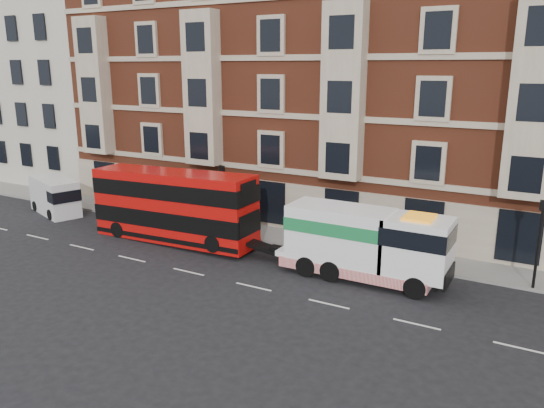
{
  "coord_description": "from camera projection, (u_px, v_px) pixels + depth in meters",
  "views": [
    {
      "loc": [
        12.54,
        -20.63,
        10.51
      ],
      "look_at": [
        -1.19,
        4.0,
        3.14
      ],
      "focal_mm": 35.0,
      "sensor_mm": 36.0,
      "label": 1
    }
  ],
  "objects": [
    {
      "name": "lamp_post_west",
      "position": [
        222.0,
        194.0,
        33.39
      ],
      "size": [
        0.35,
        0.15,
        4.35
      ],
      "color": "black",
      "rests_on": "sidewalk"
    },
    {
      "name": "double_decker_bus",
      "position": [
        173.0,
        205.0,
        32.16
      ],
      "size": [
        10.83,
        2.49,
        4.38
      ],
      "color": "red",
      "rests_on": "ground"
    },
    {
      "name": "sidewalk",
      "position": [
        317.0,
        242.0,
        32.32
      ],
      "size": [
        90.0,
        3.0,
        0.15
      ],
      "primitive_type": "cube",
      "color": "slate",
      "rests_on": "ground"
    },
    {
      "name": "lamp_post_east",
      "position": [
        539.0,
        238.0,
        24.91
      ],
      "size": [
        0.35,
        0.15,
        4.35
      ],
      "color": "black",
      "rests_on": "sidewalk"
    },
    {
      "name": "victorian_terrace",
      "position": [
        373.0,
        73.0,
        35.9
      ],
      "size": [
        45.0,
        12.0,
        20.4
      ],
      "color": "brown",
      "rests_on": "ground"
    },
    {
      "name": "pedestrian",
      "position": [
        225.0,
        219.0,
        33.66
      ],
      "size": [
        0.77,
        0.77,
        1.8
      ],
      "primitive_type": "imported",
      "rotation": [
        0.0,
        0.0,
        -0.76
      ],
      "color": "#191F33",
      "rests_on": "sidewalk"
    },
    {
      "name": "ground",
      "position": [
        254.0,
        287.0,
        26.0
      ],
      "size": [
        120.0,
        120.0,
        0.0
      ],
      "primitive_type": "plane",
      "color": "black",
      "rests_on": "ground"
    },
    {
      "name": "cream_block",
      "position": [
        57.0,
        90.0,
        49.86
      ],
      "size": [
        16.0,
        10.0,
        16.8
      ],
      "color": "beige",
      "rests_on": "ground"
    },
    {
      "name": "box_van",
      "position": [
        55.0,
        196.0,
        38.75
      ],
      "size": [
        5.35,
        3.55,
        2.58
      ],
      "rotation": [
        0.0,
        0.0,
        -0.35
      ],
      "color": "silver",
      "rests_on": "ground"
    },
    {
      "name": "tow_truck",
      "position": [
        362.0,
        243.0,
        26.58
      ],
      "size": [
        8.67,
        2.56,
        3.61
      ],
      "color": "white",
      "rests_on": "ground"
    }
  ]
}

